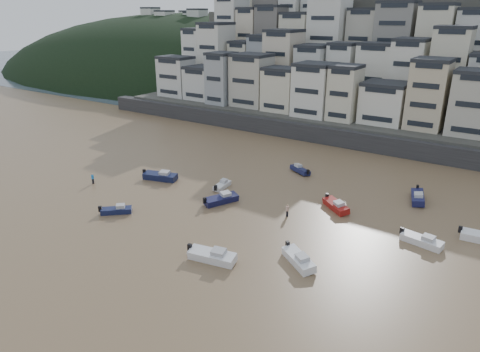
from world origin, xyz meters
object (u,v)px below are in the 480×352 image
Objects in this scene: boat_j at (116,209)px; boat_h at (300,169)px; boat_b at (299,258)px; boat_e at (336,205)px; person_blue at (93,178)px; boat_k at (160,175)px; boat_f at (222,185)px; boat_d at (422,239)px; boat_i at (418,196)px; person_pink at (287,210)px; boat_c at (221,198)px; boat_a at (212,254)px.

boat_h is at bearing 21.88° from boat_j.
boat_h is at bearing 150.78° from boat_b.
boat_e is 3.05× the size of person_blue.
boat_e is 0.86× the size of boat_k.
boat_f is 0.68× the size of boat_k.
boat_k is (-3.81, 12.55, 0.23)m from boat_j.
boat_h is 23.70m from boat_k.
boat_k reaches higher than boat_d.
boat_b is 1.18× the size of boat_h.
boat_i is 20.18m from person_pink.
person_blue is (-44.96, -21.97, 0.08)m from boat_i.
boat_k is at bearing -163.60° from boat_b.
boat_b is 0.96× the size of boat_i.
boat_j is at bearing -65.29° from boat_i.
boat_b is 1.06× the size of boat_d.
person_blue reaches higher than boat_b.
boat_d is 16.91m from person_pink.
boat_f is at bearing 24.11° from boat_j.
boat_i is 43.06m from boat_j.
person_pink reaches higher than boat_c.
boat_k is at bearing 70.29° from boat_h.
boat_a is at bearing -153.25° from boat_f.
person_pink reaches higher than boat_a.
person_blue is at bearing -153.16° from boat_k.
boat_d is at bearing 31.32° from boat_a.
person_blue is 1.00× the size of person_pink.
boat_i is (6.90, 24.75, 0.03)m from boat_b.
boat_a is 1.13× the size of boat_d.
boat_f is (-29.96, 0.98, -0.14)m from boat_d.
boat_j is at bearing 161.68° from boat_c.
boat_a reaches higher than boat_b.
boat_f is (-11.52, 17.65, -0.23)m from boat_a.
boat_d is 1.24× the size of boat_f.
boat_k reaches higher than boat_h.
boat_a is 24.85m from boat_d.
boat_a is 15.43m from boat_c.
boat_k is at bearing -82.95° from boat_i.
boat_c is at bearing -171.66° from boat_b.
boat_k is at bearing -131.92° from boat_e.
boat_f is at bearing 112.33° from boat_a.
boat_k is (-37.14, -14.72, 0.06)m from boat_i.
boat_h is 17.35m from person_pink.
boat_k reaches higher than boat_a.
boat_e is at bearing 61.97° from boat_a.
boat_f is (-19.71, 12.85, -0.18)m from boat_b.
boat_k is (-30.24, 10.04, 0.09)m from boat_b.
boat_f is 10.90m from boat_k.
boat_k reaches higher than boat_i.
boat_a is at bearing -49.41° from boat_j.
boat_j reaches higher than boat_f.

